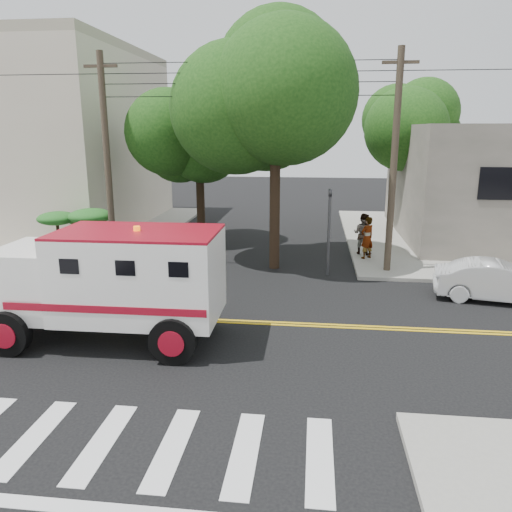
# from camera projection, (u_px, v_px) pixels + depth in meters

# --- Properties ---
(ground) EXTENTS (100.00, 100.00, 0.00)m
(ground) POSITION_uv_depth(u_px,v_px,m) (211.00, 321.00, 15.85)
(ground) COLOR black
(ground) RESTS_ON ground
(sidewalk_ne) EXTENTS (17.00, 17.00, 0.15)m
(sidewalk_ne) POSITION_uv_depth(u_px,v_px,m) (503.00, 239.00, 27.31)
(sidewalk_ne) COLOR gray
(sidewalk_ne) RESTS_ON ground
(sidewalk_nw) EXTENTS (17.00, 17.00, 0.15)m
(sidewalk_nw) POSITION_uv_depth(u_px,v_px,m) (38.00, 228.00, 30.35)
(sidewalk_nw) COLOR gray
(sidewalk_nw) RESTS_ON ground
(building_left) EXTENTS (16.00, 14.00, 10.00)m
(building_left) POSITION_uv_depth(u_px,v_px,m) (12.00, 142.00, 30.77)
(building_left) COLOR beige
(building_left) RESTS_ON sidewalk_nw
(utility_pole_left) EXTENTS (0.28, 0.28, 9.00)m
(utility_pole_left) POSITION_uv_depth(u_px,v_px,m) (107.00, 164.00, 21.15)
(utility_pole_left) COLOR #382D23
(utility_pole_left) RESTS_ON ground
(utility_pole_right) EXTENTS (0.28, 0.28, 9.00)m
(utility_pole_right) POSITION_uv_depth(u_px,v_px,m) (394.00, 165.00, 20.00)
(utility_pole_right) COLOR #382D23
(utility_pole_right) RESTS_ON ground
(tree_main) EXTENTS (6.08, 5.70, 9.85)m
(tree_main) POSITION_uv_depth(u_px,v_px,m) (286.00, 96.00, 19.84)
(tree_main) COLOR black
(tree_main) RESTS_ON ground
(tree_left) EXTENTS (4.48, 4.20, 7.70)m
(tree_left) POSITION_uv_depth(u_px,v_px,m) (204.00, 133.00, 26.09)
(tree_left) COLOR black
(tree_left) RESTS_ON ground
(tree_right) EXTENTS (4.80, 4.50, 8.20)m
(tree_right) POSITION_uv_depth(u_px,v_px,m) (416.00, 126.00, 28.54)
(tree_right) COLOR black
(tree_right) RESTS_ON ground
(traffic_signal) EXTENTS (0.15, 0.18, 3.60)m
(traffic_signal) POSITION_uv_depth(u_px,v_px,m) (329.00, 223.00, 20.27)
(traffic_signal) COLOR #3F3F42
(traffic_signal) RESTS_ON ground
(accessibility_sign) EXTENTS (0.45, 0.10, 2.02)m
(accessibility_sign) POSITION_uv_depth(u_px,v_px,m) (101.00, 235.00, 22.15)
(accessibility_sign) COLOR #3F3F42
(accessibility_sign) RESTS_ON ground
(palm_planter) EXTENTS (3.52, 2.63, 2.36)m
(palm_planter) POSITION_uv_depth(u_px,v_px,m) (79.00, 226.00, 22.66)
(palm_planter) COLOR #1E3314
(palm_planter) RESTS_ON sidewalk_nw
(armored_truck) EXTENTS (7.13, 2.94, 3.23)m
(armored_truck) POSITION_uv_depth(u_px,v_px,m) (108.00, 279.00, 13.96)
(armored_truck) COLOR white
(armored_truck) RESTS_ON ground
(parked_sedan) EXTENTS (4.49, 2.25, 1.41)m
(parked_sedan) POSITION_uv_depth(u_px,v_px,m) (498.00, 282.00, 17.53)
(parked_sedan) COLOR #BBBBBB
(parked_sedan) RESTS_ON ground
(pedestrian_a) EXTENTS (0.84, 0.80, 1.93)m
(pedestrian_a) POSITION_uv_depth(u_px,v_px,m) (367.00, 238.00, 22.73)
(pedestrian_a) COLOR gray
(pedestrian_a) RESTS_ON sidewalk_ne
(pedestrian_b) EXTENTS (1.18, 1.10, 1.95)m
(pedestrian_b) POSITION_uv_depth(u_px,v_px,m) (363.00, 234.00, 23.54)
(pedestrian_b) COLOR gray
(pedestrian_b) RESTS_ON sidewalk_ne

